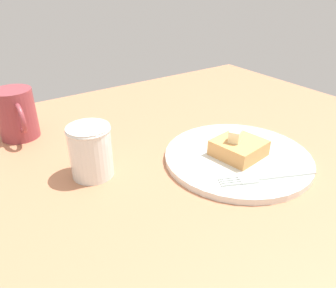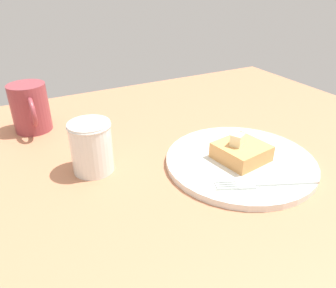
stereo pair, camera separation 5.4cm
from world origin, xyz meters
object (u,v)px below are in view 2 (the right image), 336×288
at_px(fork, 261,184).
at_px(syrup_jar, 92,149).
at_px(coffee_mug, 30,108).
at_px(plate, 240,161).

height_order(fork, syrup_jar, syrup_jar).
bearing_deg(coffee_mug, fork, 35.02).
distance_m(fork, syrup_jar, 0.28).
height_order(plate, syrup_jar, syrup_jar).
bearing_deg(syrup_jar, coffee_mug, -162.66).
xyz_separation_m(syrup_jar, coffee_mug, (-0.21, -0.07, 0.01)).
bearing_deg(plate, syrup_jar, -114.04).
relative_size(plate, coffee_mug, 2.42).
height_order(syrup_jar, coffee_mug, coffee_mug).
xyz_separation_m(fork, coffee_mug, (-0.39, -0.27, 0.04)).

